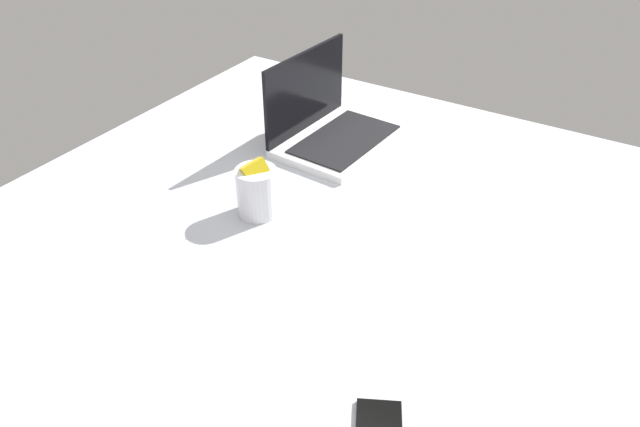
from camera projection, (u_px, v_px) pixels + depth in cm
name	position (u px, v px, depth cm)	size (l,w,h in cm)	color
bed_mattress	(269.00, 298.00, 125.19)	(180.00, 140.00, 18.00)	#B7BCC6
laptop	(330.00, 127.00, 158.90)	(34.38, 25.03, 23.00)	silver
snack_cup	(257.00, 190.00, 131.18)	(9.00, 9.00, 13.88)	silver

